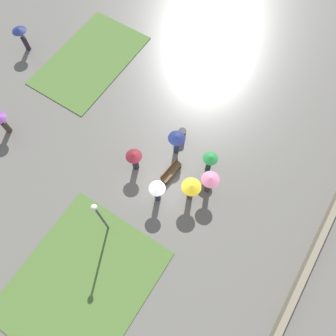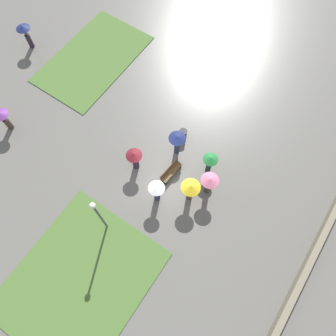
{
  "view_description": "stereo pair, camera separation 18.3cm",
  "coord_description": "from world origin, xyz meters",
  "px_view_note": "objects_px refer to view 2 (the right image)",
  "views": [
    {
      "loc": [
        -6.33,
        -4.27,
        18.72
      ],
      "look_at": [
        0.38,
        0.05,
        0.63
      ],
      "focal_mm": 35.0,
      "sensor_mm": 36.0,
      "label": 1
    },
    {
      "loc": [
        -6.23,
        -4.42,
        18.72
      ],
      "look_at": [
        0.38,
        0.05,
        0.63
      ],
      "focal_mm": 35.0,
      "sensor_mm": 36.0,
      "label": 2
    }
  ],
  "objects_px": {
    "park_bench": "(171,171)",
    "crowd_person_navy": "(177,141)",
    "crowd_person_yellow": "(190,189)",
    "crowd_person_white": "(157,191)",
    "trash_bin": "(183,134)",
    "crowd_person_green": "(210,161)",
    "lone_walker_near_lawn": "(25,32)",
    "crowd_person_maroon": "(135,158)",
    "lone_walker_far_path": "(3,118)",
    "lamp_post": "(98,214)",
    "crowd_person_pink": "(209,182)"
  },
  "relations": [
    {
      "from": "lamp_post",
      "to": "crowd_person_green",
      "type": "relative_size",
      "value": 2.39
    },
    {
      "from": "crowd_person_white",
      "to": "lone_walker_far_path",
      "type": "distance_m",
      "value": 10.91
    },
    {
      "from": "lamp_post",
      "to": "crowd_person_maroon",
      "type": "distance_m",
      "value": 4.4
    },
    {
      "from": "trash_bin",
      "to": "lone_walker_far_path",
      "type": "relative_size",
      "value": 0.47
    },
    {
      "from": "lamp_post",
      "to": "lone_walker_near_lawn",
      "type": "relative_size",
      "value": 2.17
    },
    {
      "from": "trash_bin",
      "to": "crowd_person_white",
      "type": "distance_m",
      "value": 4.52
    },
    {
      "from": "park_bench",
      "to": "crowd_person_green",
      "type": "bearing_deg",
      "value": -43.2
    },
    {
      "from": "crowd_person_yellow",
      "to": "crowd_person_maroon",
      "type": "relative_size",
      "value": 1.09
    },
    {
      "from": "park_bench",
      "to": "trash_bin",
      "type": "height_order",
      "value": "park_bench"
    },
    {
      "from": "park_bench",
      "to": "lone_walker_far_path",
      "type": "xyz_separation_m",
      "value": [
        -3.14,
        10.59,
        0.71
      ]
    },
    {
      "from": "crowd_person_maroon",
      "to": "crowd_person_pink",
      "type": "relative_size",
      "value": 0.91
    },
    {
      "from": "crowd_person_yellow",
      "to": "crowd_person_green",
      "type": "height_order",
      "value": "crowd_person_yellow"
    },
    {
      "from": "crowd_person_maroon",
      "to": "park_bench",
      "type": "bearing_deg",
      "value": -155.83
    },
    {
      "from": "crowd_person_green",
      "to": "lone_walker_far_path",
      "type": "relative_size",
      "value": 1.01
    },
    {
      "from": "crowd_person_yellow",
      "to": "crowd_person_white",
      "type": "distance_m",
      "value": 1.92
    },
    {
      "from": "lone_walker_near_lawn",
      "to": "crowd_person_maroon",
      "type": "bearing_deg",
      "value": -39.69
    },
    {
      "from": "park_bench",
      "to": "crowd_person_maroon",
      "type": "distance_m",
      "value": 2.31
    },
    {
      "from": "crowd_person_white",
      "to": "lone_walker_near_lawn",
      "type": "height_order",
      "value": "lone_walker_near_lawn"
    },
    {
      "from": "crowd_person_green",
      "to": "crowd_person_pink",
      "type": "xyz_separation_m",
      "value": [
        -1.23,
        -0.67,
        0.18
      ]
    },
    {
      "from": "park_bench",
      "to": "crowd_person_yellow",
      "type": "bearing_deg",
      "value": -103.84
    },
    {
      "from": "park_bench",
      "to": "crowd_person_navy",
      "type": "distance_m",
      "value": 1.84
    },
    {
      "from": "crowd_person_navy",
      "to": "crowd_person_maroon",
      "type": "distance_m",
      "value": 2.74
    },
    {
      "from": "trash_bin",
      "to": "crowd_person_yellow",
      "type": "height_order",
      "value": "crowd_person_yellow"
    },
    {
      "from": "crowd_person_navy",
      "to": "lone_walker_far_path",
      "type": "distance_m",
      "value": 11.07
    },
    {
      "from": "lamp_post",
      "to": "lone_walker_far_path",
      "type": "relative_size",
      "value": 2.41
    },
    {
      "from": "crowd_person_yellow",
      "to": "lone_walker_near_lawn",
      "type": "distance_m",
      "value": 16.47
    },
    {
      "from": "crowd_person_pink",
      "to": "crowd_person_yellow",
      "type": "bearing_deg",
      "value": 150.05
    },
    {
      "from": "lamp_post",
      "to": "lone_walker_near_lawn",
      "type": "height_order",
      "value": "lamp_post"
    },
    {
      "from": "crowd_person_white",
      "to": "lone_walker_far_path",
      "type": "xyz_separation_m",
      "value": [
        -1.38,
        10.82,
        -0.05
      ]
    },
    {
      "from": "crowd_person_yellow",
      "to": "crowd_person_maroon",
      "type": "distance_m",
      "value": 3.84
    },
    {
      "from": "crowd_person_maroon",
      "to": "crowd_person_white",
      "type": "bearing_deg",
      "value": 160.12
    },
    {
      "from": "trash_bin",
      "to": "crowd_person_yellow",
      "type": "distance_m",
      "value": 4.23
    },
    {
      "from": "lamp_post",
      "to": "trash_bin",
      "type": "bearing_deg",
      "value": -3.31
    },
    {
      "from": "crowd_person_green",
      "to": "lone_walker_near_lawn",
      "type": "distance_m",
      "value": 16.15
    },
    {
      "from": "lamp_post",
      "to": "crowd_person_navy",
      "type": "height_order",
      "value": "lamp_post"
    },
    {
      "from": "park_bench",
      "to": "lone_walker_near_lawn",
      "type": "xyz_separation_m",
      "value": [
        2.79,
        14.33,
        0.88
      ]
    },
    {
      "from": "lone_walker_far_path",
      "to": "lamp_post",
      "type": "bearing_deg",
      "value": 121.43
    },
    {
      "from": "crowd_person_yellow",
      "to": "crowd_person_navy",
      "type": "relative_size",
      "value": 0.99
    },
    {
      "from": "crowd_person_green",
      "to": "crowd_person_navy",
      "type": "relative_size",
      "value": 0.9
    },
    {
      "from": "crowd_person_pink",
      "to": "crowd_person_maroon",
      "type": "bearing_deg",
      "value": 108.94
    },
    {
      "from": "lamp_post",
      "to": "crowd_person_maroon",
      "type": "relative_size",
      "value": 2.34
    },
    {
      "from": "lamp_post",
      "to": "crowd_person_navy",
      "type": "distance_m",
      "value": 6.48
    },
    {
      "from": "crowd_person_navy",
      "to": "lone_walker_far_path",
      "type": "xyz_separation_m",
      "value": [
        -4.63,
        10.06,
        -0.21
      ]
    },
    {
      "from": "crowd_person_pink",
      "to": "crowd_person_green",
      "type": "bearing_deg",
      "value": 34.23
    },
    {
      "from": "crowd_person_green",
      "to": "crowd_person_white",
      "type": "height_order",
      "value": "crowd_person_white"
    },
    {
      "from": "crowd_person_pink",
      "to": "park_bench",
      "type": "bearing_deg",
      "value": 102.47
    },
    {
      "from": "crowd_person_navy",
      "to": "crowd_person_white",
      "type": "relative_size",
      "value": 1.03
    },
    {
      "from": "crowd_person_pink",
      "to": "lone_walker_near_lawn",
      "type": "relative_size",
      "value": 1.01
    },
    {
      "from": "crowd_person_white",
      "to": "crowd_person_pink",
      "type": "distance_m",
      "value": 3.03
    },
    {
      "from": "trash_bin",
      "to": "park_bench",
      "type": "bearing_deg",
      "value": -163.47
    }
  ]
}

